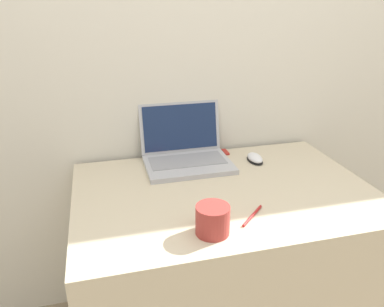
{
  "coord_description": "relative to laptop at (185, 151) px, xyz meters",
  "views": [
    {
      "loc": [
        -0.42,
        -0.78,
        1.39
      ],
      "look_at": [
        -0.08,
        0.53,
        0.83
      ],
      "focal_mm": 35.0,
      "sensor_mm": 36.0,
      "label": 1
    }
  ],
  "objects": [
    {
      "name": "wall_back",
      "position": [
        0.08,
        0.14,
        0.46
      ],
      "size": [
        7.0,
        0.04,
        2.5
      ],
      "color": "silver",
      "rests_on": "ground_plane"
    },
    {
      "name": "desk",
      "position": [
        0.08,
        -0.27,
        -0.42
      ],
      "size": [
        1.09,
        0.74,
        0.74
      ],
      "color": "beige",
      "rests_on": "ground_plane"
    },
    {
      "name": "laptop",
      "position": [
        0.0,
        0.0,
        0.0
      ],
      "size": [
        0.35,
        0.3,
        0.23
      ],
      "color": "#ADADB2",
      "rests_on": "desk"
    },
    {
      "name": "drink_cup",
      "position": [
        -0.05,
        -0.53,
        -0.0
      ],
      "size": [
        0.1,
        0.1,
        0.09
      ],
      "color": "#9E332D",
      "rests_on": "desk"
    },
    {
      "name": "computer_mouse",
      "position": [
        0.29,
        -0.06,
        -0.04
      ],
      "size": [
        0.06,
        0.11,
        0.03
      ],
      "color": "black",
      "rests_on": "desk"
    },
    {
      "name": "usb_stick",
      "position": [
        0.2,
        0.06,
        -0.05
      ],
      "size": [
        0.02,
        0.06,
        0.01
      ],
      "color": "#B2261E",
      "rests_on": "desk"
    },
    {
      "name": "pen",
      "position": [
        0.1,
        -0.48,
        -0.05
      ],
      "size": [
        0.11,
        0.1,
        0.01
      ],
      "color": "#A51E1E",
      "rests_on": "desk"
    }
  ]
}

